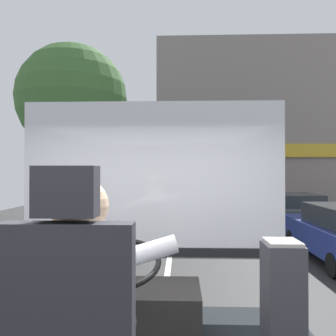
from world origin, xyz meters
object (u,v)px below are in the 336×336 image
Objects in this scene: parked_car_charcoal at (292,210)px; fare_box at (283,316)px; bus_driver at (83,301)px; steering_console at (127,311)px; parked_car_red at (260,198)px.

fare_box is at bearing -107.56° from parked_car_charcoal.
bus_driver is at bearing -147.58° from fare_box.
steering_console is 1.26× the size of fare_box.
parked_car_red is (3.30, 15.43, -0.50)m from fare_box.
bus_driver reaches higher than parked_car_red.
parked_car_red is at bearing 77.94° from fare_box.
bus_driver is 1.22m from fare_box.
fare_box reaches higher than steering_console.
bus_driver is 1.31m from steering_console.
bus_driver is at bearing -90.00° from steering_console.
bus_driver is 0.74× the size of steering_console.
fare_box reaches higher than parked_car_red.
steering_console is 15.47m from parked_car_red.
bus_driver is 0.21× the size of parked_car_charcoal.
parked_car_red is (-0.14, 4.57, 0.06)m from parked_car_charcoal.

